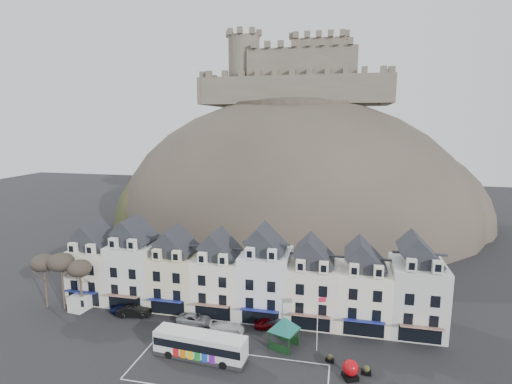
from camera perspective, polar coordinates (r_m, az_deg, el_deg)
ground at (r=48.36m, az=-7.01°, el=-24.69°), size 300.00×300.00×0.00m
coach_bay_markings at (r=48.81m, az=-4.04°, el=-24.27°), size 22.00×7.50×0.01m
townhouse_terrace at (r=59.32m, az=-1.70°, el=-11.95°), size 54.40×9.35×11.80m
castle_hill at (r=110.45m, az=5.71°, el=-4.39°), size 100.00×76.00×68.00m
castle at (r=114.74m, az=6.12°, el=16.32°), size 50.20×22.20×22.00m
tree_left_far at (r=67.43m, az=-28.09°, el=-8.98°), size 3.61×3.61×8.24m
tree_left_mid at (r=65.45m, az=-26.10°, el=-9.05°), size 3.78×3.78×8.64m
tree_left_near at (r=63.89m, az=-23.91°, el=-10.00°), size 3.43×3.43×7.84m
bus at (r=50.46m, az=-7.97°, el=-20.77°), size 11.29×3.50×3.14m
bus_shelter at (r=51.44m, az=4.05°, el=-18.27°), size 5.98×5.98×4.02m
red_buoy at (r=48.24m, az=13.35°, el=-23.42°), size 1.92×1.92×2.15m
flagpole at (r=50.84m, az=8.87°, el=-17.56°), size 0.98×0.38×7.09m
white_van at (r=67.20m, az=-23.12°, el=-13.88°), size 2.84×5.37×2.34m
planter_west at (r=49.56m, az=15.47°, el=-23.33°), size 1.10×0.75×1.08m
planter_east at (r=50.78m, az=10.51°, el=-22.32°), size 1.04×0.74×0.94m
car_navy at (r=63.07m, az=-18.16°, el=-15.61°), size 4.36×1.98×1.45m
car_black at (r=61.99m, az=-17.03°, el=-15.96°), size 4.98×2.45×1.57m
car_silver at (r=58.27m, az=-8.80°, el=-17.50°), size 4.84×2.39×1.35m
car_white at (r=55.84m, az=-4.17°, el=-18.71°), size 4.89×2.77×1.34m
car_maroon at (r=56.51m, az=1.99°, el=-18.26°), size 4.46×2.56×1.43m
car_charcoal at (r=56.65m, az=3.32°, el=-18.20°), size 4.56×2.41×1.43m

